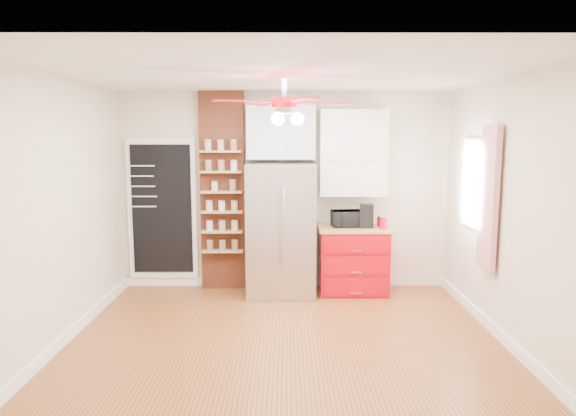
{
  "coord_description": "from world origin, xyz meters",
  "views": [
    {
      "loc": [
        0.02,
        -5.07,
        2.11
      ],
      "look_at": [
        0.04,
        0.9,
        1.27
      ],
      "focal_mm": 32.0,
      "sensor_mm": 36.0,
      "label": 1
    }
  ],
  "objects_px": {
    "coffee_maker": "(366,216)",
    "canister_left": "(384,223)",
    "fridge": "(281,229)",
    "pantry_jar_oats": "(215,186)",
    "red_cabinet": "(353,259)",
    "toaster_oven": "(347,219)",
    "ceiling_fan": "(284,103)"
  },
  "relations": [
    {
      "from": "coffee_maker",
      "to": "pantry_jar_oats",
      "type": "relative_size",
      "value": 2.59
    },
    {
      "from": "canister_left",
      "to": "coffee_maker",
      "type": "bearing_deg",
      "value": 148.42
    },
    {
      "from": "red_cabinet",
      "to": "toaster_oven",
      "type": "height_order",
      "value": "toaster_oven"
    },
    {
      "from": "coffee_maker",
      "to": "pantry_jar_oats",
      "type": "height_order",
      "value": "pantry_jar_oats"
    },
    {
      "from": "toaster_oven",
      "to": "coffee_maker",
      "type": "relative_size",
      "value": 1.28
    },
    {
      "from": "fridge",
      "to": "toaster_oven",
      "type": "distance_m",
      "value": 0.89
    },
    {
      "from": "coffee_maker",
      "to": "fridge",
      "type": "bearing_deg",
      "value": -173.48
    },
    {
      "from": "red_cabinet",
      "to": "toaster_oven",
      "type": "bearing_deg",
      "value": 175.94
    },
    {
      "from": "red_cabinet",
      "to": "ceiling_fan",
      "type": "xyz_separation_m",
      "value": [
        -0.92,
        -1.68,
        1.97
      ]
    },
    {
      "from": "pantry_jar_oats",
      "to": "ceiling_fan",
      "type": "bearing_deg",
      "value": -62.23
    },
    {
      "from": "toaster_oven",
      "to": "fridge",
      "type": "bearing_deg",
      "value": 176.77
    },
    {
      "from": "coffee_maker",
      "to": "ceiling_fan",
      "type": "bearing_deg",
      "value": -117.55
    },
    {
      "from": "fridge",
      "to": "red_cabinet",
      "type": "bearing_deg",
      "value": 2.95
    },
    {
      "from": "red_cabinet",
      "to": "toaster_oven",
      "type": "distance_m",
      "value": 0.57
    },
    {
      "from": "pantry_jar_oats",
      "to": "red_cabinet",
      "type": "bearing_deg",
      "value": -3.4
    },
    {
      "from": "ceiling_fan",
      "to": "canister_left",
      "type": "height_order",
      "value": "ceiling_fan"
    },
    {
      "from": "fridge",
      "to": "ceiling_fan",
      "type": "xyz_separation_m",
      "value": [
        0.05,
        -1.63,
        1.55
      ]
    },
    {
      "from": "toaster_oven",
      "to": "pantry_jar_oats",
      "type": "distance_m",
      "value": 1.82
    },
    {
      "from": "fridge",
      "to": "pantry_jar_oats",
      "type": "xyz_separation_m",
      "value": [
        -0.89,
        0.16,
        0.56
      ]
    },
    {
      "from": "red_cabinet",
      "to": "canister_left",
      "type": "xyz_separation_m",
      "value": [
        0.37,
        -0.16,
        0.52
      ]
    },
    {
      "from": "coffee_maker",
      "to": "canister_left",
      "type": "xyz_separation_m",
      "value": [
        0.21,
        -0.13,
        -0.08
      ]
    },
    {
      "from": "pantry_jar_oats",
      "to": "fridge",
      "type": "bearing_deg",
      "value": -10.2
    },
    {
      "from": "red_cabinet",
      "to": "toaster_oven",
      "type": "relative_size",
      "value": 2.37
    },
    {
      "from": "ceiling_fan",
      "to": "toaster_oven",
      "type": "xyz_separation_m",
      "value": [
        0.83,
        1.69,
        -1.41
      ]
    },
    {
      "from": "fridge",
      "to": "canister_left",
      "type": "height_order",
      "value": "fridge"
    },
    {
      "from": "ceiling_fan",
      "to": "coffee_maker",
      "type": "bearing_deg",
      "value": 56.57
    },
    {
      "from": "ceiling_fan",
      "to": "pantry_jar_oats",
      "type": "bearing_deg",
      "value": 117.77
    },
    {
      "from": "ceiling_fan",
      "to": "red_cabinet",
      "type": "bearing_deg",
      "value": 61.29
    },
    {
      "from": "red_cabinet",
      "to": "canister_left",
      "type": "bearing_deg",
      "value": -23.87
    },
    {
      "from": "fridge",
      "to": "coffee_maker",
      "type": "relative_size",
      "value": 5.66
    },
    {
      "from": "ceiling_fan",
      "to": "coffee_maker",
      "type": "height_order",
      "value": "ceiling_fan"
    },
    {
      "from": "ceiling_fan",
      "to": "fridge",
      "type": "bearing_deg",
      "value": 91.76
    }
  ]
}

